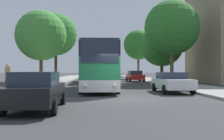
% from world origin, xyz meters
% --- Properties ---
extents(ground_plane, '(300.00, 300.00, 0.00)m').
position_xyz_m(ground_plane, '(0.00, 0.00, 0.00)').
color(ground_plane, '#38383A').
rests_on(ground_plane, ground).
extents(bus_front, '(2.72, 10.97, 3.44)m').
position_xyz_m(bus_front, '(-1.25, 6.61, 1.83)').
color(bus_front, silver).
rests_on(bus_front, ground_plane).
extents(bus_middle, '(2.99, 11.99, 3.18)m').
position_xyz_m(bus_middle, '(-1.51, 20.26, 1.71)').
color(bus_middle, '#2D519E').
rests_on(bus_middle, ground_plane).
extents(parked_car_left_curb, '(1.98, 4.69, 1.48)m').
position_xyz_m(parked_car_left_curb, '(-3.78, -3.41, 0.77)').
color(parked_car_left_curb, black).
rests_on(parked_car_left_curb, ground_plane).
extents(parked_car_right_near, '(2.15, 4.36, 1.41)m').
position_xyz_m(parked_car_right_near, '(3.80, 4.00, 0.75)').
color(parked_car_right_near, silver).
rests_on(parked_car_right_near, ground_plane).
extents(parked_car_right_far, '(2.28, 4.02, 1.50)m').
position_xyz_m(parked_car_right_far, '(3.90, 21.95, 0.78)').
color(parked_car_right_far, red).
rests_on(parked_car_right_far, ground_plane).
extents(pedestrian_waiting_near, '(0.36, 0.36, 1.84)m').
position_xyz_m(pedestrian_waiting_near, '(-7.16, 3.41, 1.09)').
color(pedestrian_waiting_near, '#23232D').
rests_on(pedestrian_waiting_near, sidewalk_left).
extents(tree_left_near, '(6.02, 6.02, 8.57)m').
position_xyz_m(tree_left_near, '(-8.01, 17.73, 5.70)').
color(tree_left_near, '#513D23').
rests_on(tree_left_near, sidewalk_left).
extents(tree_left_far, '(6.09, 6.09, 9.63)m').
position_xyz_m(tree_left_far, '(-7.27, 24.23, 6.72)').
color(tree_left_far, '#47331E').
rests_on(tree_left_far, sidewalk_left).
extents(tree_right_near, '(5.44, 5.44, 8.82)m').
position_xyz_m(tree_right_near, '(6.28, 33.76, 6.24)').
color(tree_right_near, brown).
rests_on(tree_right_near, sidewalk_right).
extents(tree_right_mid, '(5.48, 5.48, 7.38)m').
position_xyz_m(tree_right_mid, '(6.98, 19.39, 4.78)').
color(tree_right_mid, '#47331E').
rests_on(tree_right_mid, sidewalk_right).
extents(tree_right_far, '(6.13, 6.13, 9.24)m').
position_xyz_m(tree_right_far, '(6.98, 14.91, 6.31)').
color(tree_right_far, brown).
rests_on(tree_right_far, sidewalk_right).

